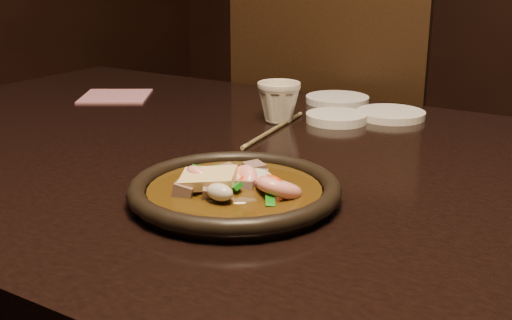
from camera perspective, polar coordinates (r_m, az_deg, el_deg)
The scene contains 10 objects.
table at distance 0.95m, azimuth 1.40°, elevation -4.32°, with size 1.60×0.90×0.75m.
chair at distance 1.61m, azimuth 7.31°, elevation -0.35°, with size 0.52×0.52×0.98m.
plate at distance 0.76m, azimuth -1.91°, elevation -2.78°, with size 0.25×0.25×0.03m.
stirfry at distance 0.76m, azimuth -2.00°, elevation -2.45°, with size 0.15×0.13×0.05m.
soy_dish at distance 1.13m, azimuth 7.16°, elevation 3.75°, with size 0.11×0.11×0.01m, color white.
saucer_left at distance 1.29m, azimuth 7.23°, elevation 5.37°, with size 0.13×0.13×0.01m, color white.
saucer_right at distance 1.18m, azimuth 11.86°, elevation 4.00°, with size 0.12×0.12×0.01m, color white.
tea_cup at distance 1.12m, azimuth 2.04°, elevation 5.30°, with size 0.08×0.07×0.08m, color beige.
chopsticks at distance 1.07m, azimuth 1.62°, elevation 2.75°, with size 0.04×0.24×0.01m.
napkin at distance 1.36m, azimuth -12.36°, elevation 5.56°, with size 0.13×0.13×0.00m, color #A46573.
Camera 1 is at (0.45, -0.75, 1.03)m, focal length 45.00 mm.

